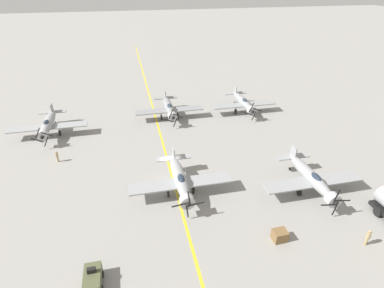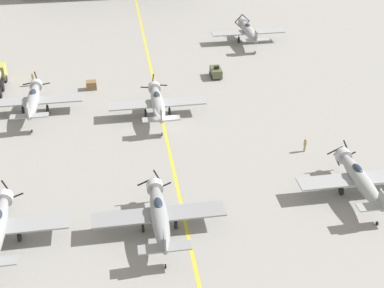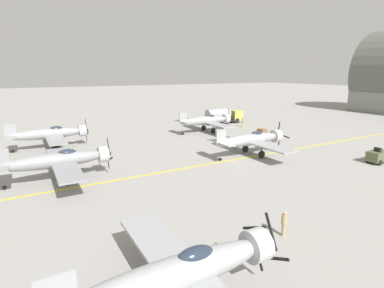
% 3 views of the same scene
% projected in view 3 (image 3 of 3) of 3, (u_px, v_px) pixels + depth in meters
% --- Properties ---
extents(ground_plane, '(400.00, 400.00, 0.00)m').
position_uv_depth(ground_plane, '(230.00, 160.00, 34.68)').
color(ground_plane, gray).
extents(taxiway_stripe, '(0.30, 160.00, 0.01)m').
position_uv_depth(taxiway_stripe, '(230.00, 160.00, 34.68)').
color(taxiway_stripe, yellow).
rests_on(taxiway_stripe, ground).
extents(airplane_near_right, '(12.00, 9.98, 3.65)m').
position_uv_depth(airplane_near_right, '(180.00, 274.00, 12.11)').
color(airplane_near_right, '#95989A').
rests_on(airplane_near_right, ground).
extents(airplane_mid_center, '(12.00, 9.98, 3.80)m').
position_uv_depth(airplane_mid_center, '(252.00, 140.00, 36.27)').
color(airplane_mid_center, '#95989B').
rests_on(airplane_mid_center, ground).
extents(airplane_near_left, '(12.00, 9.98, 3.72)m').
position_uv_depth(airplane_near_left, '(51.00, 134.00, 39.70)').
color(airplane_near_left, gray).
rests_on(airplane_near_left, ground).
extents(airplane_mid_left, '(12.00, 9.98, 3.79)m').
position_uv_depth(airplane_mid_left, '(207.00, 121.00, 50.57)').
color(airplane_mid_left, '#939698').
rests_on(airplane_mid_left, ground).
extents(airplane_near_center, '(12.00, 9.98, 3.68)m').
position_uv_depth(airplane_near_center, '(59.00, 160.00, 27.74)').
color(airplane_near_center, gray).
rests_on(airplane_near_center, ground).
extents(fuel_tanker, '(2.67, 8.00, 2.98)m').
position_uv_depth(fuel_tanker, '(224.00, 116.00, 59.63)').
color(fuel_tanker, black).
rests_on(fuel_tanker, ground).
extents(tow_tractor, '(1.57, 2.60, 1.79)m').
position_uv_depth(tow_tractor, '(378.00, 156.00, 33.61)').
color(tow_tractor, '#515638').
rests_on(tow_tractor, ground).
extents(ground_crew_walking, '(0.36, 0.36, 1.65)m').
position_uv_depth(ground_crew_walking, '(284.00, 223.00, 18.51)').
color(ground_crew_walking, tan).
rests_on(ground_crew_walking, ground).
extents(ground_crew_inspecting, '(0.41, 0.41, 1.86)m').
position_uv_depth(ground_crew_inspecting, '(243.00, 122.00, 55.66)').
color(ground_crew_inspecting, tan).
rests_on(ground_crew_inspecting, ground).
extents(supply_crate_by_tanker, '(1.40, 1.19, 1.14)m').
position_uv_depth(supply_crate_by_tanker, '(262.00, 132.00, 47.95)').
color(supply_crate_by_tanker, brown).
rests_on(supply_crate_by_tanker, ground).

